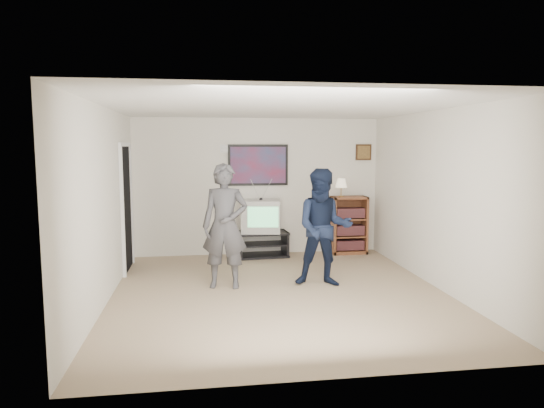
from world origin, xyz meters
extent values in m
cube|color=#8D7C59|center=(0.00, 0.00, 0.00)|extent=(4.50, 5.00, 0.01)
cube|color=white|center=(0.00, 0.00, 2.50)|extent=(4.50, 5.00, 0.01)
cube|color=silver|center=(0.00, 2.50, 1.25)|extent=(4.50, 0.01, 2.50)
cube|color=silver|center=(-2.25, 0.00, 1.25)|extent=(0.01, 5.00, 2.50)
cube|color=silver|center=(2.25, 0.00, 1.25)|extent=(0.01, 5.00, 2.50)
cube|color=black|center=(0.04, 2.23, 0.44)|extent=(0.95, 0.58, 0.04)
cube|color=black|center=(0.04, 2.23, 0.02)|extent=(0.95, 0.58, 0.04)
cube|color=black|center=(-0.38, 2.23, 0.23)|extent=(0.08, 0.49, 0.46)
cube|color=black|center=(0.47, 2.23, 0.23)|extent=(0.08, 0.49, 0.46)
imported|color=#3F3E42|center=(-0.71, 0.40, 0.88)|extent=(0.71, 0.53, 1.76)
imported|color=black|center=(0.68, 0.28, 0.84)|extent=(0.93, 0.79, 1.68)
cube|color=white|center=(-0.72, 0.66, 1.29)|extent=(0.04, 0.11, 0.03)
cube|color=white|center=(0.71, 0.55, 1.00)|extent=(0.08, 0.13, 0.04)
cube|color=black|center=(0.00, 2.48, 1.65)|extent=(1.10, 0.03, 0.75)
cube|color=white|center=(-0.55, 2.48, 1.95)|extent=(0.28, 0.02, 0.14)
cube|color=#371F11|center=(2.00, 2.48, 1.88)|extent=(0.30, 0.03, 0.30)
cube|color=black|center=(-2.23, 1.60, 1.00)|extent=(0.03, 0.85, 2.00)
camera|label=1|loc=(-1.02, -6.34, 1.99)|focal=32.00mm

